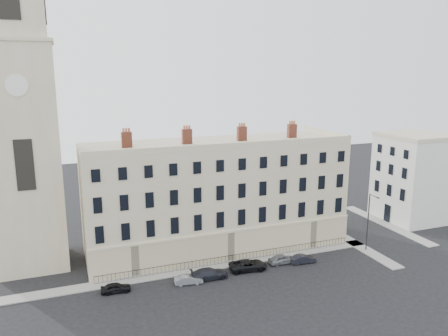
{
  "coord_description": "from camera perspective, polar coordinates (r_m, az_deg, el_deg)",
  "views": [
    {
      "loc": [
        -25.9,
        -44.04,
        24.46
      ],
      "look_at": [
        -5.44,
        10.0,
        11.73
      ],
      "focal_mm": 35.0,
      "sensor_mm": 36.0,
      "label": 1
    }
  ],
  "objects": [
    {
      "name": "car_a",
      "position": [
        52.7,
        -13.95,
        -14.92
      ],
      "size": [
        3.43,
        1.55,
        1.14
      ],
      "primitive_type": "imported",
      "rotation": [
        0.0,
        0.0,
        1.51
      ],
      "color": "black",
      "rests_on": "ground"
    },
    {
      "name": "pavement_adjacent",
      "position": [
        76.86,
        20.4,
        -6.9
      ],
      "size": [
        2.0,
        20.0,
        0.12
      ],
      "primitive_type": "cube",
      "color": "gray",
      "rests_on": "ground"
    },
    {
      "name": "streetlamp",
      "position": [
        63.77,
        18.37,
        -6.43
      ],
      "size": [
        0.34,
        1.78,
        8.21
      ],
      "rotation": [
        0.0,
        0.0,
        -0.1
      ],
      "color": "#2B2C30",
      "rests_on": "ground"
    },
    {
      "name": "terrace",
      "position": [
        61.82,
        -1.1,
        -3.5
      ],
      "size": [
        36.22,
        12.22,
        17.0
      ],
      "color": "#BFB08E",
      "rests_on": "ground"
    },
    {
      "name": "pavement_east_return",
      "position": [
        69.41,
        15.17,
        -8.61
      ],
      "size": [
        2.0,
        24.0,
        0.12
      ],
      "primitive_type": "cube",
      "color": "gray",
      "rests_on": "ground"
    },
    {
      "name": "car_d",
      "position": [
        56.39,
        3.16,
        -12.55
      ],
      "size": [
        5.05,
        2.74,
        1.35
      ],
      "primitive_type": "imported",
      "rotation": [
        0.0,
        0.0,
        1.46
      ],
      "color": "black",
      "rests_on": "ground"
    },
    {
      "name": "car_c",
      "position": [
        54.19,
        -1.92,
        -13.63
      ],
      "size": [
        4.63,
        1.97,
        1.33
      ],
      "primitive_type": "imported",
      "rotation": [
        0.0,
        0.0,
        1.55
      ],
      "color": "#20222A",
      "rests_on": "ground"
    },
    {
      "name": "car_e",
      "position": [
        58.56,
        7.59,
        -11.71
      ],
      "size": [
        3.68,
        1.5,
        1.25
      ],
      "primitive_type": "imported",
      "rotation": [
        0.0,
        0.0,
        1.58
      ],
      "color": "slate",
      "rests_on": "ground"
    },
    {
      "name": "car_f",
      "position": [
        59.16,
        10.28,
        -11.61
      ],
      "size": [
        3.52,
        1.5,
        1.13
      ],
      "primitive_type": "imported",
      "rotation": [
        0.0,
        0.0,
        1.48
      ],
      "color": "black",
      "rests_on": "ground"
    },
    {
      "name": "ground",
      "position": [
        56.65,
        9.0,
        -13.32
      ],
      "size": [
        160.0,
        160.0,
        0.0
      ],
      "primitive_type": "plane",
      "color": "black",
      "rests_on": "ground"
    },
    {
      "name": "adjacent_building",
      "position": [
        79.68,
        23.57,
        -1.29
      ],
      "size": [
        10.0,
        10.0,
        14.0
      ],
      "primitive_type": "cube",
      "color": "silver",
      "rests_on": "ground"
    },
    {
      "name": "pavement_terrace",
      "position": [
        57.04,
        -2.57,
        -12.91
      ],
      "size": [
        48.0,
        2.0,
        0.12
      ],
      "primitive_type": "cube",
      "color": "gray",
      "rests_on": "ground"
    },
    {
      "name": "church_tower",
      "position": [
        58.47,
        -24.77,
        5.6
      ],
      "size": [
        8.0,
        8.13,
        44.0
      ],
      "color": "#BFB08E",
      "rests_on": "ground"
    },
    {
      "name": "railings",
      "position": [
        58.42,
        1.11,
        -11.74
      ],
      "size": [
        35.0,
        0.04,
        0.96
      ],
      "color": "black",
      "rests_on": "ground"
    },
    {
      "name": "car_b",
      "position": [
        53.22,
        -4.65,
        -14.32
      ],
      "size": [
        3.44,
        1.58,
        1.09
      ],
      "primitive_type": "imported",
      "rotation": [
        0.0,
        0.0,
        1.44
      ],
      "color": "slate",
      "rests_on": "ground"
    }
  ]
}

